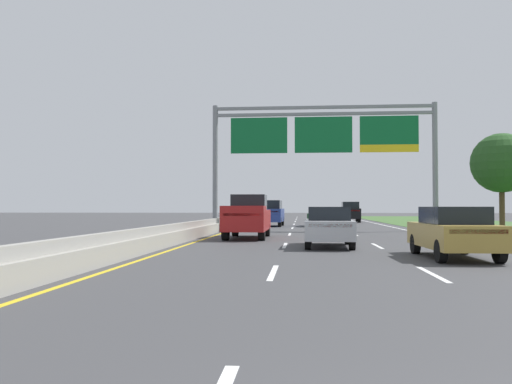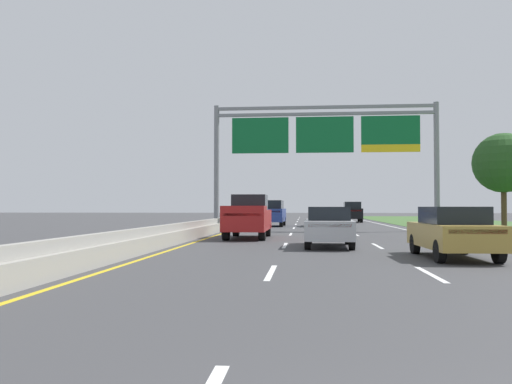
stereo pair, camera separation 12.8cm
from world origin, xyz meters
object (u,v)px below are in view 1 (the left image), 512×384
Objects in this scene: pickup_truck_red at (248,217)px; car_darkgreen_centre_lane_sedan at (319,216)px; car_black_right_lane_suv at (350,212)px; car_blue_left_lane_suv at (271,213)px; car_gold_right_lane_sedan at (453,231)px; overhead_sign_gantry at (323,140)px; roadside_tree_mid at (501,163)px; car_silver_centre_lane_sedan at (329,226)px.

pickup_truck_red is 1.21× the size of car_darkgreen_centre_lane_sedan.
car_blue_left_lane_suv is at bearing 150.30° from car_black_right_lane_suv.
car_gold_right_lane_sedan is at bearing -163.52° from car_blue_left_lane_suv.
car_darkgreen_centre_lane_sedan is (-3.65, -12.36, -0.28)m from car_black_right_lane_suv.
overhead_sign_gantry is 3.17× the size of car_black_right_lane_suv.
roadside_tree_mid reaches higher than car_blue_left_lane_suv.
car_silver_centre_lane_sedan is at bearing -169.37° from car_blue_left_lane_suv.
roadside_tree_mid is at bearing -154.25° from car_black_right_lane_suv.
overhead_sign_gantry is at bearing -151.12° from car_blue_left_lane_suv.
overhead_sign_gantry is 3.39× the size of car_darkgreen_centre_lane_sedan.
car_gold_right_lane_sedan is at bearing -179.13° from car_black_right_lane_suv.
car_black_right_lane_suv is 1.07× the size of car_gold_right_lane_sedan.
car_black_right_lane_suv is 0.72× the size of roadside_tree_mid.
roadside_tree_mid reaches higher than car_darkgreen_centre_lane_sedan.
roadside_tree_mid is at bearing -116.33° from car_darkgreen_centre_lane_sedan.
pickup_truck_red is 19.70m from roadside_tree_mid.
car_black_right_lane_suv is at bearing 79.94° from overhead_sign_gantry.
pickup_truck_red reaches higher than car_silver_centre_lane_sedan.
pickup_truck_red is 1.14× the size of car_black_right_lane_suv.
car_blue_left_lane_suv is 0.72× the size of roadside_tree_mid.
car_silver_centre_lane_sedan is (3.56, -22.47, -0.28)m from car_blue_left_lane_suv.
overhead_sign_gantry reaches higher than car_darkgreen_centre_lane_sedan.
car_darkgreen_centre_lane_sedan is 0.68× the size of roadside_tree_mid.
car_black_right_lane_suv is (7.74, 29.42, 0.02)m from pickup_truck_red.
car_blue_left_lane_suv is at bearing 117.26° from overhead_sign_gantry.
car_black_right_lane_suv is at bearing -29.55° from car_blue_left_lane_suv.
overhead_sign_gantry reaches higher than car_black_right_lane_suv.
car_black_right_lane_suv is (3.57, 20.15, -4.97)m from overhead_sign_gantry.
roadside_tree_mid reaches higher than car_gold_right_lane_sedan.
car_blue_left_lane_suv is at bearing -0.66° from pickup_truck_red.
car_gold_right_lane_sedan is at bearing -171.58° from car_darkgreen_centre_lane_sedan.
car_silver_centre_lane_sedan is (3.77, -5.51, -0.26)m from pickup_truck_red.
car_gold_right_lane_sedan is at bearing -139.19° from car_silver_centre_lane_sedan.
car_silver_centre_lane_sedan is (-0.40, -14.79, -5.25)m from overhead_sign_gantry.
car_black_right_lane_suv is at bearing -14.71° from pickup_truck_red.
car_gold_right_lane_sedan is 22.66m from roadside_tree_mid.
car_silver_centre_lane_sedan is (-3.97, -34.93, -0.28)m from car_black_right_lane_suv.
car_gold_right_lane_sedan is 1.00× the size of car_darkgreen_centre_lane_sedan.
car_black_right_lane_suv is 39.29m from car_gold_right_lane_sedan.
car_silver_centre_lane_sedan is 20.73m from roadside_tree_mid.
pickup_truck_red is 6.68m from car_silver_centre_lane_sedan.
roadside_tree_mid is (8.89, 20.51, 3.72)m from car_gold_right_lane_sedan.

